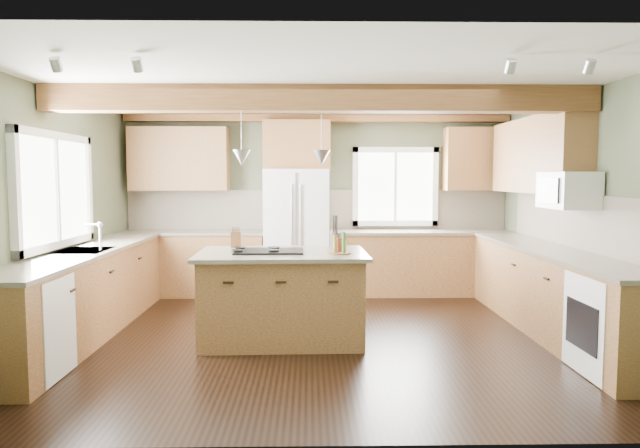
{
  "coord_description": "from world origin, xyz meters",
  "views": [
    {
      "loc": [
        -0.12,
        -5.95,
        1.68
      ],
      "look_at": [
        -0.0,
        0.3,
        1.17
      ],
      "focal_mm": 32.0,
      "sensor_mm": 36.0,
      "label": 1
    }
  ],
  "objects": [
    {
      "name": "floor",
      "position": [
        0.0,
        0.0,
        0.0
      ],
      "size": [
        5.6,
        5.6,
        0.0
      ],
      "primitive_type": "plane",
      "color": "black",
      "rests_on": "ground"
    },
    {
      "name": "ceiling",
      "position": [
        0.0,
        0.0,
        2.6
      ],
      "size": [
        5.6,
        5.6,
        0.0
      ],
      "primitive_type": "plane",
      "rotation": [
        3.14,
        0.0,
        0.0
      ],
      "color": "silver",
      "rests_on": "wall_back"
    },
    {
      "name": "wall_back",
      "position": [
        0.0,
        2.5,
        1.3
      ],
      "size": [
        5.6,
        0.0,
        5.6
      ],
      "primitive_type": "plane",
      "rotation": [
        1.57,
        0.0,
        0.0
      ],
      "color": "#444B35",
      "rests_on": "ground"
    },
    {
      "name": "wall_left",
      "position": [
        -2.8,
        0.0,
        1.3
      ],
      "size": [
        0.0,
        5.0,
        5.0
      ],
      "primitive_type": "plane",
      "rotation": [
        1.57,
        0.0,
        1.57
      ],
      "color": "#444B35",
      "rests_on": "ground"
    },
    {
      "name": "wall_right",
      "position": [
        2.8,
        0.0,
        1.3
      ],
      "size": [
        0.0,
        5.0,
        5.0
      ],
      "primitive_type": "plane",
      "rotation": [
        1.57,
        0.0,
        -1.57
      ],
      "color": "#444B35",
      "rests_on": "ground"
    },
    {
      "name": "ceiling_beam",
      "position": [
        0.0,
        -0.14,
        2.47
      ],
      "size": [
        5.55,
        0.26,
        0.26
      ],
      "primitive_type": "cube",
      "color": "#4F2E16",
      "rests_on": "ceiling"
    },
    {
      "name": "soffit_trim",
      "position": [
        0.0,
        2.4,
        2.54
      ],
      "size": [
        5.55,
        0.2,
        0.1
      ],
      "primitive_type": "cube",
      "color": "#4F2E16",
      "rests_on": "ceiling"
    },
    {
      "name": "backsplash_back",
      "position": [
        0.0,
        2.48,
        1.21
      ],
      "size": [
        5.58,
        0.03,
        0.58
      ],
      "primitive_type": "cube",
      "color": "brown",
      "rests_on": "wall_back"
    },
    {
      "name": "backsplash_right",
      "position": [
        2.78,
        0.05,
        1.21
      ],
      "size": [
        0.03,
        3.7,
        0.58
      ],
      "primitive_type": "cube",
      "color": "brown",
      "rests_on": "wall_right"
    },
    {
      "name": "base_cab_back_left",
      "position": [
        -1.79,
        2.2,
        0.44
      ],
      "size": [
        2.02,
        0.6,
        0.88
      ],
      "primitive_type": "cube",
      "color": "brown",
      "rests_on": "floor"
    },
    {
      "name": "counter_back_left",
      "position": [
        -1.79,
        2.2,
        0.9
      ],
      "size": [
        2.06,
        0.64,
        0.04
      ],
      "primitive_type": "cube",
      "color": "#4F483A",
      "rests_on": "base_cab_back_left"
    },
    {
      "name": "base_cab_back_right",
      "position": [
        1.49,
        2.2,
        0.44
      ],
      "size": [
        2.62,
        0.6,
        0.88
      ],
      "primitive_type": "cube",
      "color": "brown",
      "rests_on": "floor"
    },
    {
      "name": "counter_back_right",
      "position": [
        1.49,
        2.2,
        0.9
      ],
      "size": [
        2.66,
        0.64,
        0.04
      ],
      "primitive_type": "cube",
      "color": "#4F483A",
      "rests_on": "base_cab_back_right"
    },
    {
      "name": "base_cab_left",
      "position": [
        -2.5,
        0.05,
        0.44
      ],
      "size": [
        0.6,
        3.7,
        0.88
      ],
      "primitive_type": "cube",
      "color": "brown",
      "rests_on": "floor"
    },
    {
      "name": "counter_left",
      "position": [
        -2.5,
        0.05,
        0.9
      ],
      "size": [
        0.64,
        3.74,
        0.04
      ],
      "primitive_type": "cube",
      "color": "#4F483A",
      "rests_on": "base_cab_left"
    },
    {
      "name": "base_cab_right",
      "position": [
        2.5,
        0.05,
        0.44
      ],
      "size": [
        0.6,
        3.7,
        0.88
      ],
      "primitive_type": "cube",
      "color": "brown",
      "rests_on": "floor"
    },
    {
      "name": "counter_right",
      "position": [
        2.5,
        0.05,
        0.9
      ],
      "size": [
        0.64,
        3.74,
        0.04
      ],
      "primitive_type": "cube",
      "color": "#4F483A",
      "rests_on": "base_cab_right"
    },
    {
      "name": "upper_cab_back_left",
      "position": [
        -1.99,
        2.33,
        1.95
      ],
      "size": [
        1.4,
        0.35,
        0.9
      ],
      "primitive_type": "cube",
      "color": "brown",
      "rests_on": "wall_back"
    },
    {
      "name": "upper_cab_over_fridge",
      "position": [
        -0.3,
        2.33,
        2.15
      ],
      "size": [
        0.96,
        0.35,
        0.7
      ],
      "primitive_type": "cube",
      "color": "brown",
      "rests_on": "wall_back"
    },
    {
      "name": "upper_cab_right",
      "position": [
        2.62,
        0.9,
        1.95
      ],
      "size": [
        0.35,
        2.2,
        0.9
      ],
      "primitive_type": "cube",
      "color": "brown",
      "rests_on": "wall_right"
    },
    {
      "name": "upper_cab_back_corner",
      "position": [
        2.3,
        2.33,
        1.95
      ],
      "size": [
        0.9,
        0.35,
        0.9
      ],
      "primitive_type": "cube",
      "color": "brown",
      "rests_on": "wall_back"
    },
    {
      "name": "window_left",
      "position": [
        -2.78,
        0.05,
        1.55
      ],
      "size": [
        0.04,
        1.6,
        1.05
      ],
      "primitive_type": "cube",
      "color": "white",
      "rests_on": "wall_left"
    },
    {
      "name": "window_back",
      "position": [
        1.15,
        2.48,
        1.55
      ],
      "size": [
        1.1,
        0.04,
        1.0
      ],
      "primitive_type": "cube",
      "color": "white",
      "rests_on": "wall_back"
    },
    {
      "name": "sink",
      "position": [
        -2.5,
        0.05,
        0.91
      ],
      "size": [
        0.5,
        0.65,
        0.03
      ],
      "primitive_type": "cube",
      "color": "#262628",
      "rests_on": "counter_left"
    },
    {
      "name": "faucet",
      "position": [
        -2.32,
        0.05,
        1.05
      ],
      "size": [
        0.02,
        0.02,
        0.28
      ],
      "primitive_type": "cylinder",
      "color": "#B2B2B7",
      "rests_on": "sink"
    },
    {
      "name": "dishwasher",
      "position": [
        -2.49,
        -1.25,
        0.43
      ],
      "size": [
        0.6,
        0.6,
        0.84
      ],
      "primitive_type": "cube",
      "color": "white",
      "rests_on": "floor"
    },
    {
      "name": "oven",
      "position": [
        2.49,
        -1.25,
        0.43
      ],
      "size": [
        0.6,
        0.72,
        0.84
      ],
      "primitive_type": "cube",
      "color": "white",
      "rests_on": "floor"
    },
    {
      "name": "microwave",
      "position": [
        2.58,
        -0.05,
        1.55
      ],
      "size": [
        0.4,
        0.7,
        0.38
      ],
      "primitive_type": "cube",
      "color": "white",
      "rests_on": "wall_right"
    },
    {
      "name": "pendant_left",
      "position": [
        -0.8,
        -0.15,
        1.88
      ],
      "size": [
        0.18,
        0.18,
        0.16
      ],
      "primitive_type": "cone",
      "rotation": [
        3.14,
        0.0,
        0.0
      ],
      "color": "#B2B2B7",
      "rests_on": "ceiling"
    },
    {
      "name": "pendant_right",
      "position": [
        0.0,
        -0.14,
        1.88
      ],
      "size": [
        0.18,
        0.18,
        0.16
      ],
      "primitive_type": "cone",
      "rotation": [
        3.14,
        0.0,
        0.0
      ],
      "color": "#B2B2B7",
      "rests_on": "ceiling"
    },
    {
      "name": "refrigerator",
      "position": [
        -0.3,
        2.12,
        0.9
      ],
      "size": [
        0.9,
        0.74,
        1.8
      ],
      "primitive_type": "cube",
      "color": "white",
      "rests_on": "floor"
    },
    {
      "name": "island",
      "position": [
        -0.4,
        -0.14,
        0.44
      ],
      "size": [
        1.63,
        1.02,
        0.88
      ],
      "primitive_type": "cube",
      "rotation": [
        0.0,
        0.0,
        0.02
      ],
      "color": "brown",
      "rests_on": "floor"
    },
    {
      "name": "island_top",
      "position": [
        -0.4,
        -0.14,
        0.9
      ],
      "size": [
        1.74,
        1.13,
        0.04
      ],
      "primitive_type": "cube",
      "rotation": [
        0.0,
        0.0,
        0.02
      ],
      "color": "#4F483A",
      "rests_on": "island"
    },
    {
      "name": "cooktop",
      "position": [
        -0.53,
        -0.15,
        0.93
      ],
      "size": [
        0.71,
        0.48,
        0.02
      ],
      "primitive_type": "cube",
      "rotation": [
        0.0,
        0.0,
        0.02
      ],
      "color": "black",
      "rests_on": "island_top"
    },
    {
      "name": "knife_block",
      "position": [
        -0.92,
        0.25,
        1.01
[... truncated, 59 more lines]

